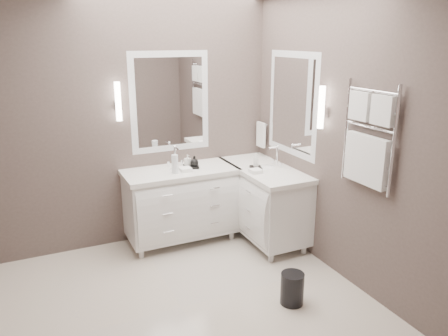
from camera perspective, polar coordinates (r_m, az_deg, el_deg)
name	(u,v)px	position (r m, az deg, el deg)	size (l,w,h in m)	color
floor	(181,308)	(3.97, -5.60, -17.71)	(3.20, 3.00, 0.01)	beige
wall_back	(130,123)	(4.81, -12.14, 5.75)	(3.20, 0.01, 2.70)	#534642
wall_front	(280,232)	(2.11, 7.36, -8.30)	(3.20, 0.01, 2.70)	#534642
wall_right	(341,137)	(4.18, 15.07, 3.91)	(0.01, 3.00, 2.70)	#534642
vanity_back	(181,201)	(4.91, -5.63, -4.25)	(1.24, 0.59, 0.97)	white
vanity_right	(264,198)	(4.98, 5.20, -3.94)	(0.59, 1.24, 0.97)	white
mirror_back	(170,102)	(4.88, -7.04, 8.53)	(0.90, 0.02, 1.10)	white
mirror_right	(292,104)	(4.76, 8.91, 8.25)	(0.02, 0.90, 1.10)	white
sconce_back	(118,102)	(4.67, -13.65, 8.34)	(0.06, 0.06, 0.40)	white
sconce_right	(321,108)	(4.25, 12.59, 7.63)	(0.06, 0.06, 0.40)	white
towel_bar_corner	(261,134)	(5.28, 4.86, 4.43)	(0.03, 0.22, 0.30)	white
towel_ladder	(368,142)	(3.85, 18.28, 3.19)	(0.06, 0.58, 0.90)	white
waste_bin	(292,288)	(3.98, 8.89, -15.28)	(0.20, 0.20, 0.29)	black
amenity_tray_back	(191,167)	(4.83, -4.34, 0.17)	(0.17, 0.13, 0.03)	black
amenity_tray_right	(256,168)	(4.79, 4.18, 0.00)	(0.12, 0.16, 0.02)	black
water_bottle	(175,164)	(4.63, -6.44, 0.51)	(0.07, 0.07, 0.20)	silver
soap_bottle_a	(188,160)	(4.82, -4.77, 1.04)	(0.05, 0.06, 0.12)	white
soap_bottle_b	(194,161)	(4.80, -3.89, 0.93)	(0.09, 0.09, 0.11)	black
soap_bottle_c	(256,160)	(4.76, 4.21, 1.03)	(0.06, 0.06, 0.15)	white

